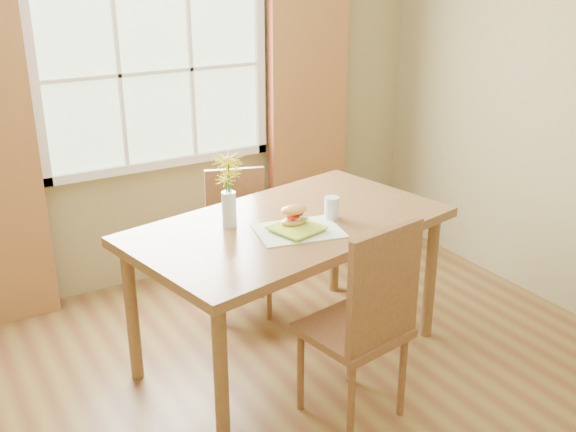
# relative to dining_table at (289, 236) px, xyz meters

# --- Properties ---
(room) EXTENTS (4.24, 3.84, 2.74)m
(room) POSITION_rel_dining_table_xyz_m (-0.22, -0.50, 0.58)
(room) COLOR brown
(room) RESTS_ON ground
(window) EXTENTS (1.62, 0.06, 1.32)m
(window) POSITION_rel_dining_table_xyz_m (-0.22, 1.37, 0.73)
(window) COLOR #A0C393
(window) RESTS_ON room
(curtain_right) EXTENTS (0.65, 0.08, 2.20)m
(curtain_right) POSITION_rel_dining_table_xyz_m (0.93, 1.28, 0.33)
(curtain_right) COLOR maroon
(curtain_right) RESTS_ON room
(dining_table) EXTENTS (1.91, 1.31, 0.86)m
(dining_table) POSITION_rel_dining_table_xyz_m (0.00, 0.00, 0.00)
(dining_table) COLOR brown
(dining_table) RESTS_ON room
(chair_near) EXTENTS (0.52, 0.52, 1.09)m
(chair_near) POSITION_rel_dining_table_xyz_m (0.02, -0.71, -0.17)
(chair_near) COLOR brown
(chair_near) RESTS_ON room
(chair_far) EXTENTS (0.49, 0.49, 0.94)m
(chair_far) POSITION_rel_dining_table_xyz_m (0.03, 0.70, -0.25)
(chair_far) COLOR brown
(chair_far) RESTS_ON room
(placemat) EXTENTS (0.51, 0.42, 0.01)m
(placemat) POSITION_rel_dining_table_xyz_m (-0.03, -0.14, 0.09)
(placemat) COLOR beige
(placemat) RESTS_ON dining_table
(plate) EXTENTS (0.29, 0.29, 0.01)m
(plate) POSITION_rel_dining_table_xyz_m (-0.04, -0.14, 0.10)
(plate) COLOR #9BBD2F
(plate) RESTS_ON placemat
(croissant_sandwich) EXTENTS (0.16, 0.12, 0.11)m
(croissant_sandwich) POSITION_rel_dining_table_xyz_m (-0.02, -0.09, 0.16)
(croissant_sandwich) COLOR #E1BA4C
(croissant_sandwich) RESTS_ON plate
(water_glass) EXTENTS (0.08, 0.08, 0.12)m
(water_glass) POSITION_rel_dining_table_xyz_m (0.23, -0.07, 0.15)
(water_glass) COLOR silver
(water_glass) RESTS_ON dining_table
(flower_vase) EXTENTS (0.16, 0.16, 0.40)m
(flower_vase) POSITION_rel_dining_table_xyz_m (-0.31, 0.11, 0.34)
(flower_vase) COLOR silver
(flower_vase) RESTS_ON dining_table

